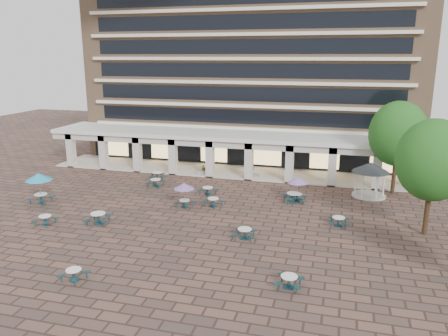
{
  "coord_description": "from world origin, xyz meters",
  "views": [
    {
      "loc": [
        11.13,
        -30.83,
        12.64
      ],
      "look_at": [
        1.98,
        3.0,
        3.58
      ],
      "focal_mm": 35.0,
      "sensor_mm": 36.0,
      "label": 1
    }
  ],
  "objects_px": {
    "picnic_table_1": "(74,274)",
    "gazebo": "(371,171)",
    "picnic_table_0": "(45,219)",
    "planter_left": "(204,171)",
    "picnic_table_2": "(289,281)",
    "planter_right": "(251,173)"
  },
  "relations": [
    {
      "from": "planter_right",
      "to": "picnic_table_1",
      "type": "bearing_deg",
      "value": -103.08
    },
    {
      "from": "gazebo",
      "to": "planter_right",
      "type": "relative_size",
      "value": 2.28
    },
    {
      "from": "picnic_table_0",
      "to": "picnic_table_2",
      "type": "bearing_deg",
      "value": -6.96
    },
    {
      "from": "planter_left",
      "to": "picnic_table_2",
      "type": "bearing_deg",
      "value": -61.12
    },
    {
      "from": "picnic_table_1",
      "to": "planter_right",
      "type": "height_order",
      "value": "planter_right"
    },
    {
      "from": "picnic_table_0",
      "to": "planter_right",
      "type": "height_order",
      "value": "planter_right"
    },
    {
      "from": "picnic_table_0",
      "to": "planter_left",
      "type": "relative_size",
      "value": 1.15
    },
    {
      "from": "picnic_table_2",
      "to": "gazebo",
      "type": "xyz_separation_m",
      "value": [
        5.14,
        18.42,
        1.97
      ]
    },
    {
      "from": "picnic_table_1",
      "to": "gazebo",
      "type": "xyz_separation_m",
      "value": [
        17.27,
        20.82,
        1.99
      ]
    },
    {
      "from": "planter_right",
      "to": "picnic_table_0",
      "type": "bearing_deg",
      "value": -126.85
    },
    {
      "from": "picnic_table_1",
      "to": "planter_left",
      "type": "bearing_deg",
      "value": 99.65
    },
    {
      "from": "planter_left",
      "to": "picnic_table_0",
      "type": "bearing_deg",
      "value": -113.65
    },
    {
      "from": "picnic_table_2",
      "to": "picnic_table_1",
      "type": "bearing_deg",
      "value": -163.16
    },
    {
      "from": "picnic_table_2",
      "to": "planter_right",
      "type": "relative_size",
      "value": 1.14
    },
    {
      "from": "picnic_table_0",
      "to": "planter_right",
      "type": "bearing_deg",
      "value": 59.51
    },
    {
      "from": "picnic_table_2",
      "to": "picnic_table_0",
      "type": "bearing_deg",
      "value": 172.3
    },
    {
      "from": "picnic_table_0",
      "to": "picnic_table_2",
      "type": "relative_size",
      "value": 1.01
    },
    {
      "from": "picnic_table_0",
      "to": "picnic_table_2",
      "type": "xyz_separation_m",
      "value": [
        19.27,
        -4.56,
        -0.0
      ]
    },
    {
      "from": "picnic_table_1",
      "to": "planter_left",
      "type": "relative_size",
      "value": 1.13
    },
    {
      "from": "planter_left",
      "to": "planter_right",
      "type": "bearing_deg",
      "value": 0.0
    },
    {
      "from": "picnic_table_1",
      "to": "planter_left",
      "type": "xyz_separation_m",
      "value": [
        0.28,
        23.9,
        0.09
      ]
    },
    {
      "from": "picnic_table_1",
      "to": "gazebo",
      "type": "distance_m",
      "value": 27.13
    }
  ]
}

